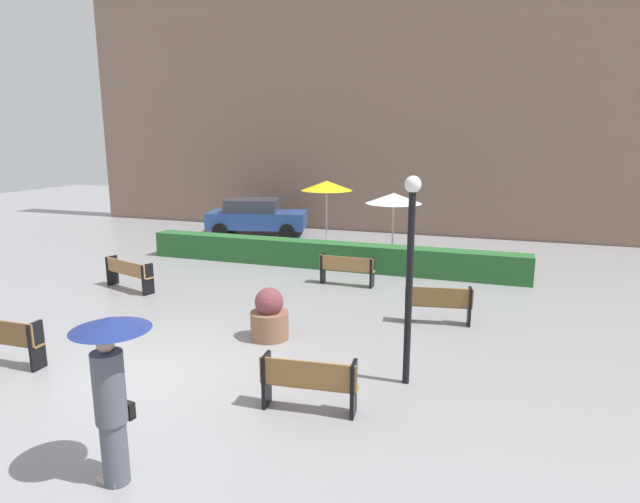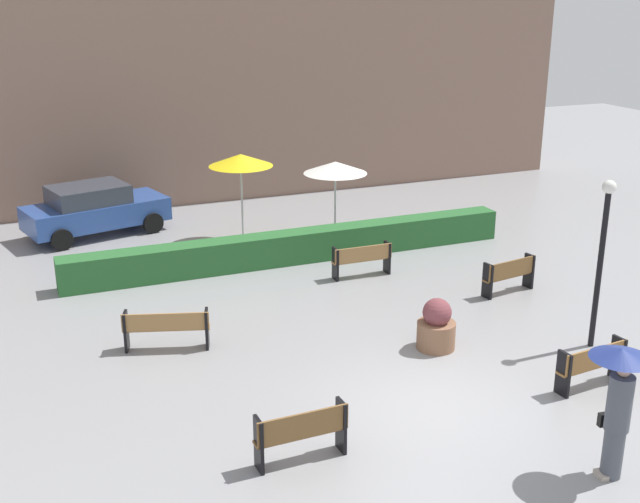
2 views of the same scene
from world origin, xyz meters
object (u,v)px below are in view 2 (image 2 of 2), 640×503
pedestrian_with_umbrella (618,396)px  bench_far_left (166,327)px  planter_pot (436,327)px  patio_umbrella_yellow (241,160)px  bench_near_left (302,432)px  bench_far_right (510,273)px  bench_near_right (593,363)px  lamp_post (602,246)px  bench_back_row (362,258)px  parked_car (94,209)px  patio_umbrella_white (335,168)px

pedestrian_with_umbrella → bench_far_left: bearing=127.5°
planter_pot → patio_umbrella_yellow: 9.04m
bench_near_left → planter_pot: planter_pot is taller
bench_far_right → planter_pot: (-3.29, -2.07, -0.03)m
bench_near_right → patio_umbrella_yellow: 11.98m
bench_near_right → lamp_post: lamp_post is taller
bench_far_left → bench_back_row: size_ratio=1.12×
bench_near_right → patio_umbrella_yellow: size_ratio=0.59×
bench_far_right → bench_back_row: bearing=139.6°
parked_car → planter_pot: bearing=-63.1°
bench_near_left → bench_back_row: bearing=58.4°
bench_near_right → pedestrian_with_umbrella: (-1.66, -2.38, 0.86)m
bench_back_row → parked_car: size_ratio=0.36×
bench_near_left → patio_umbrella_white: 12.01m
bench_far_right → parked_car: 12.58m
bench_near_left → patio_umbrella_white: bearing=64.1°
bench_far_left → pedestrian_with_umbrella: (5.45, -7.10, 0.86)m
bench_back_row → bench_near_right: 7.30m
bench_far_right → pedestrian_with_umbrella: pedestrian_with_umbrella is taller
bench_far_left → lamp_post: bearing=-21.1°
bench_back_row → parked_car: (-5.98, 6.48, 0.31)m
bench_back_row → pedestrian_with_umbrella: pedestrian_with_umbrella is taller
bench_near_left → pedestrian_with_umbrella: (4.32, -2.16, 0.83)m
bench_near_left → bench_back_row: size_ratio=0.96×
bench_near_left → bench_far_left: bench_near_left is taller
patio_umbrella_white → bench_near_left: bearing=-115.9°
bench_near_left → pedestrian_with_umbrella: pedestrian_with_umbrella is taller
bench_near_left → patio_umbrella_yellow: bearing=77.5°
lamp_post → bench_far_right: bearing=87.0°
bench_back_row → lamp_post: size_ratio=0.45×
bench_near_left → bench_far_left: 5.07m
bench_back_row → patio_umbrella_white: (0.66, 3.33, 1.68)m
bench_far_right → pedestrian_with_umbrella: size_ratio=0.72×
bench_near_left → patio_umbrella_yellow: (2.55, 11.53, 1.91)m
pedestrian_with_umbrella → parked_car: pedestrian_with_umbrella is taller
bench_near_right → parked_car: (-7.42, 13.63, 0.30)m
bench_back_row → parked_car: bearing=132.7°
bench_near_left → parked_car: size_ratio=0.34×
bench_near_left → bench_back_row: (4.53, 7.38, -0.03)m
bench_far_left → patio_umbrella_yellow: (3.68, 6.59, 1.94)m
bench_far_right → bench_far_left: bearing=179.9°
pedestrian_with_umbrella → patio_umbrella_white: 12.92m
planter_pot → patio_umbrella_white: patio_umbrella_white is taller
lamp_post → pedestrian_with_umbrella: bearing=-127.1°
bench_near_left → parked_car: 13.93m
bench_far_left → lamp_post: 9.15m
bench_far_right → patio_umbrella_yellow: bearing=126.4°
bench_near_right → pedestrian_with_umbrella: bearing=-124.9°
bench_near_left → pedestrian_with_umbrella: 4.90m
bench_far_right → patio_umbrella_yellow: 8.43m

